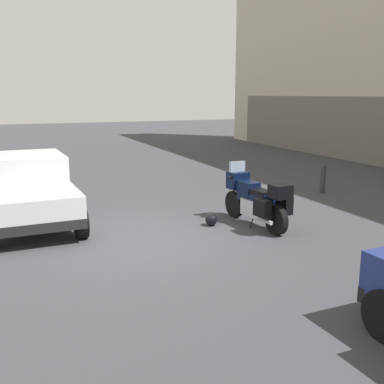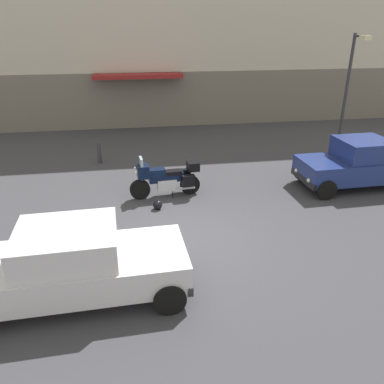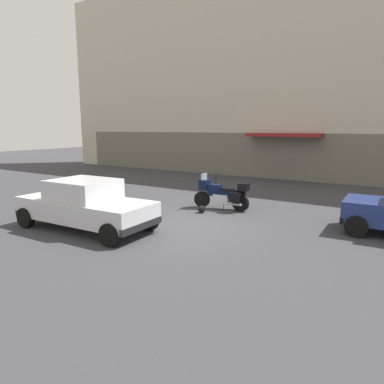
# 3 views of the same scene
# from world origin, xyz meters

# --- Properties ---
(ground_plane) EXTENTS (80.00, 80.00, 0.00)m
(ground_plane) POSITION_xyz_m (0.00, 0.00, 0.00)
(ground_plane) COLOR #38383D
(building_facade_rear) EXTENTS (37.26, 3.40, 13.09)m
(building_facade_rear) POSITION_xyz_m (-0.00, 13.15, 6.49)
(building_facade_rear) COLOR beige
(building_facade_rear) RESTS_ON ground
(motorcycle) EXTENTS (2.26, 0.82, 1.36)m
(motorcycle) POSITION_xyz_m (-0.10, 2.85, 0.62)
(motorcycle) COLOR black
(motorcycle) RESTS_ON ground
(helmet) EXTENTS (0.28, 0.28, 0.28)m
(helmet) POSITION_xyz_m (-0.47, 1.94, 0.14)
(helmet) COLOR black
(helmet) RESTS_ON ground
(car_sedan_far) EXTENTS (4.62, 2.05, 1.56)m
(car_sedan_far) POSITION_xyz_m (-2.44, -1.82, 0.78)
(car_sedan_far) COLOR silver
(car_sedan_far) RESTS_ON ground
(bollard_curbside) EXTENTS (0.16, 0.16, 0.88)m
(bollard_curbside) POSITION_xyz_m (-2.40, 6.49, 0.47)
(bollard_curbside) COLOR #333338
(bollard_curbside) RESTS_ON ground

